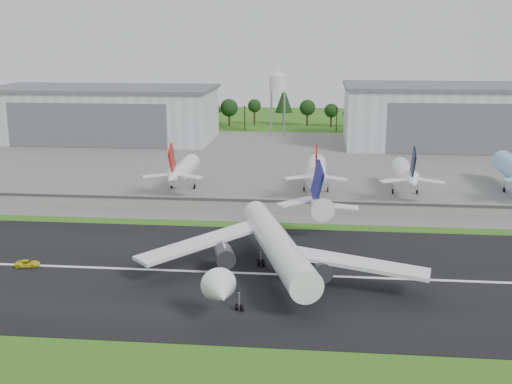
# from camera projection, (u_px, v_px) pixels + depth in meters

# --- Properties ---
(ground) EXTENTS (600.00, 600.00, 0.00)m
(ground) POSITION_uv_depth(u_px,v_px,m) (235.00, 294.00, 115.22)
(ground) COLOR #286518
(ground) RESTS_ON ground
(runway) EXTENTS (320.00, 60.00, 0.10)m
(runway) POSITION_uv_depth(u_px,v_px,m) (242.00, 273.00, 124.86)
(runway) COLOR black
(runway) RESTS_ON ground
(runway_centerline) EXTENTS (220.00, 1.00, 0.02)m
(runway_centerline) POSITION_uv_depth(u_px,v_px,m) (242.00, 273.00, 124.85)
(runway_centerline) COLOR white
(runway_centerline) RESTS_ON runway
(apron) EXTENTS (320.00, 150.00, 0.10)m
(apron) POSITION_uv_depth(u_px,v_px,m) (279.00, 163.00, 231.11)
(apron) COLOR slate
(apron) RESTS_ON ground
(blast_fence) EXTENTS (240.00, 0.61, 3.50)m
(blast_fence) POSITION_uv_depth(u_px,v_px,m) (263.00, 205.00, 167.89)
(blast_fence) COLOR gray
(blast_fence) RESTS_ON ground
(hangar_west) EXTENTS (97.00, 44.00, 23.20)m
(hangar_west) POSITION_uv_depth(u_px,v_px,m) (103.00, 113.00, 279.54)
(hangar_west) COLOR silver
(hangar_west) RESTS_ON ground
(hangar_east) EXTENTS (102.00, 47.00, 25.20)m
(hangar_east) POSITION_uv_depth(u_px,v_px,m) (468.00, 116.00, 264.14)
(hangar_east) COLOR silver
(hangar_east) RESTS_ON ground
(water_tower) EXTENTS (8.40, 8.40, 29.40)m
(water_tower) POSITION_uv_depth(u_px,v_px,m) (278.00, 81.00, 288.50)
(water_tower) COLOR #99999E
(water_tower) RESTS_ON ground
(utility_poles) EXTENTS (230.00, 3.00, 12.00)m
(utility_poles) POSITION_uv_depth(u_px,v_px,m) (290.00, 131.00, 308.39)
(utility_poles) COLOR black
(utility_poles) RESTS_ON ground
(treeline) EXTENTS (320.00, 16.00, 22.00)m
(treeline) POSITION_uv_depth(u_px,v_px,m) (292.00, 127.00, 322.88)
(treeline) COLOR black
(treeline) RESTS_ON ground
(main_airliner) EXTENTS (54.93, 58.18, 18.17)m
(main_airliner) POSITION_uv_depth(u_px,v_px,m) (276.00, 252.00, 122.66)
(main_airliner) COLOR white
(main_airliner) RESTS_ON runway
(ground_vehicle) EXTENTS (5.15, 3.00, 1.35)m
(ground_vehicle) POSITION_uv_depth(u_px,v_px,m) (28.00, 263.00, 128.17)
(ground_vehicle) COLOR yellow
(ground_vehicle) RESTS_ON runway
(parked_jet_red_a) EXTENTS (7.36, 31.29, 16.37)m
(parked_jet_red_a) POSITION_uv_depth(u_px,v_px,m) (182.00, 171.00, 190.27)
(parked_jet_red_a) COLOR white
(parked_jet_red_a) RESTS_ON ground
(parked_jet_red_b) EXTENTS (7.36, 31.29, 16.72)m
(parked_jet_red_b) POSITION_uv_depth(u_px,v_px,m) (316.00, 172.00, 186.35)
(parked_jet_red_b) COLOR white
(parked_jet_red_b) RESTS_ON ground
(parked_jet_navy) EXTENTS (7.36, 31.29, 16.49)m
(parked_jet_navy) POSITION_uv_depth(u_px,v_px,m) (406.00, 175.00, 183.84)
(parked_jet_navy) COLOR white
(parked_jet_navy) RESTS_ON ground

